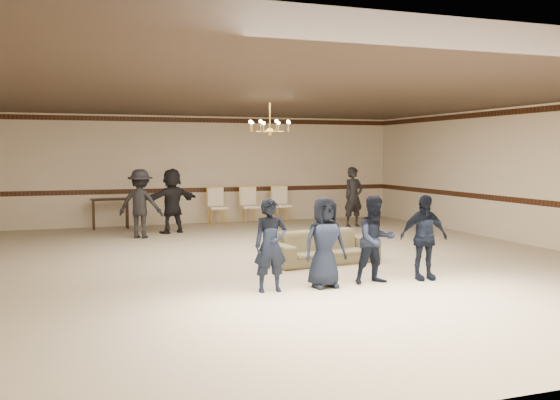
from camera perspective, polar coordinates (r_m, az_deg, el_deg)
The scene contains 16 objects.
room at distance 11.99m, azimuth 0.59°, elevation 1.90°, with size 12.01×14.01×3.21m.
chair_rail at distance 18.73m, azimuth -6.82°, elevation 0.93°, with size 12.00×0.02×0.14m, color #381C10.
crown_molding at distance 18.72m, azimuth -6.88°, elevation 7.30°, with size 12.00×0.02×0.14m, color #381C10.
chandelier at distance 12.95m, azimuth -0.95°, elevation 7.73°, with size 0.94×0.94×0.89m, color gold, non-canonical shape.
boy_a at distance 9.44m, azimuth -0.88°, elevation -4.19°, with size 0.52×0.34×1.43m, color black.
boy_b at distance 9.76m, azimuth 4.14°, elevation -3.92°, with size 0.70×0.45×1.43m, color black.
boy_c at distance 10.15m, azimuth 8.80°, elevation -3.63°, with size 0.69×0.54×1.43m, color black.
boy_d at distance 10.61m, azimuth 13.09°, elevation -3.35°, with size 0.84×0.35×1.43m, color black.
settee at distance 11.93m, azimuth 4.05°, elevation -4.35°, with size 2.12×0.83×0.62m, color #71674B.
adult_left at distance 15.70m, azimuth -12.72°, elevation -0.34°, with size 1.10×0.64×1.71m, color black.
adult_mid at distance 16.52m, azimuth -9.92°, elevation -0.06°, with size 1.59×0.51×1.71m, color black.
adult_right at distance 17.73m, azimuth 6.78°, elevation 0.27°, with size 0.62×0.41×1.71m, color black.
banquet_chair_left at distance 18.10m, azimuth -5.79°, elevation -0.65°, with size 0.52×0.52×1.07m, color #F6E7CF, non-canonical shape.
banquet_chair_mid at distance 18.36m, azimuth -2.76°, elevation -0.56°, with size 0.52×0.52×1.07m, color #F6E7CF, non-canonical shape.
banquet_chair_right at distance 18.67m, azimuth 0.18°, elevation -0.47°, with size 0.52×0.52×1.07m, color #F6E7CF, non-canonical shape.
console_table at distance 17.83m, azimuth -15.34°, elevation -1.21°, with size 1.02×0.43×0.85m, color black.
Camera 1 is at (-4.14, -11.24, 2.12)m, focal length 39.74 mm.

